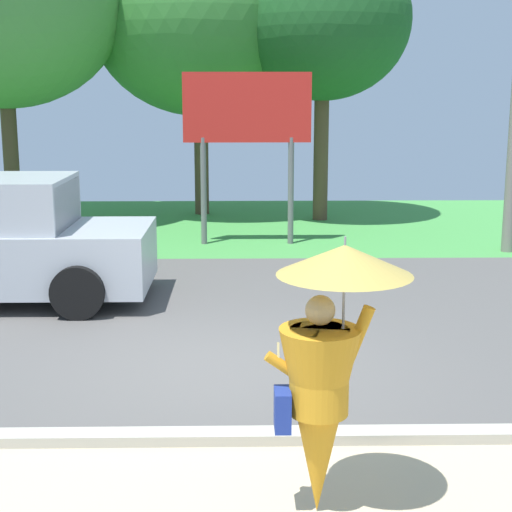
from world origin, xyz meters
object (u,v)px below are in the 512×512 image
object	(u,v)px
monk_pedestrian	(324,375)
tree_right_mid	(199,15)
tree_right_far	(323,20)
roadside_billboard	(247,120)

from	to	relation	value
monk_pedestrian	tree_right_mid	world-z (taller)	tree_right_mid
tree_right_mid	tree_right_far	size ratio (longest dim) A/B	1.12
tree_right_far	roadside_billboard	bearing A→B (deg)	-120.30
monk_pedestrian	roadside_billboard	size ratio (longest dim) A/B	0.61
tree_right_far	tree_right_mid	bearing A→B (deg)	161.55
monk_pedestrian	roadside_billboard	distance (m)	10.85
monk_pedestrian	roadside_billboard	xyz separation A→B (m)	(-0.48, 10.74, 1.45)
monk_pedestrian	roadside_billboard	bearing A→B (deg)	90.53
roadside_billboard	monk_pedestrian	bearing A→B (deg)	-87.46
tree_right_mid	tree_right_far	xyz separation A→B (m)	(2.96, -0.99, -0.21)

